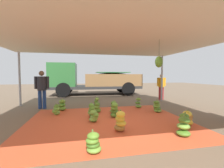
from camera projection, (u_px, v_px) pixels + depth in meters
ground_plane at (98, 104)px, 7.87m from camera, size 40.00×40.00×0.00m
tarp_orange at (109, 121)px, 4.94m from camera, size 5.21×4.32×0.01m
tent_canopy at (109, 39)px, 4.70m from camera, size 8.00×7.00×2.71m
banana_bunch_0 at (157, 107)px, 6.14m from camera, size 0.44×0.42×0.53m
banana_bunch_1 at (56, 110)px, 5.71m from camera, size 0.35×0.33×0.44m
banana_bunch_2 at (114, 108)px, 5.97m from camera, size 0.41×0.42×0.52m
banana_bunch_3 at (184, 127)px, 3.73m from camera, size 0.46×0.46×0.52m
banana_bunch_4 at (97, 104)px, 6.72m from camera, size 0.32×0.30×0.56m
banana_bunch_5 at (184, 122)px, 4.19m from camera, size 0.41×0.41×0.49m
banana_bunch_6 at (115, 110)px, 5.38m from camera, size 0.40×0.40×0.56m
banana_bunch_7 at (92, 111)px, 5.34m from camera, size 0.32×0.33×0.54m
banana_bunch_8 at (187, 118)px, 4.51m from camera, size 0.41×0.40×0.48m
banana_bunch_9 at (138, 103)px, 6.99m from camera, size 0.35×0.36×0.51m
banana_bunch_10 at (97, 108)px, 6.11m from camera, size 0.36×0.36×0.44m
banana_bunch_11 at (120, 122)px, 4.05m from camera, size 0.43×0.40×0.58m
banana_bunch_12 at (94, 116)px, 4.85m from camera, size 0.42×0.39×0.43m
banana_bunch_13 at (93, 143)px, 2.92m from camera, size 0.37×0.37×0.45m
banana_bunch_14 at (62, 105)px, 6.44m from camera, size 0.42×0.42×0.50m
banana_bunch_15 at (157, 106)px, 6.45m from camera, size 0.41×0.40×0.45m
cargo_truck_main at (92, 79)px, 11.76m from camera, size 6.95×2.50×2.40m
worker_0 at (42, 87)px, 6.79m from camera, size 0.63×0.38×1.71m
worker_1 at (161, 85)px, 9.37m from camera, size 0.59×0.36×1.60m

